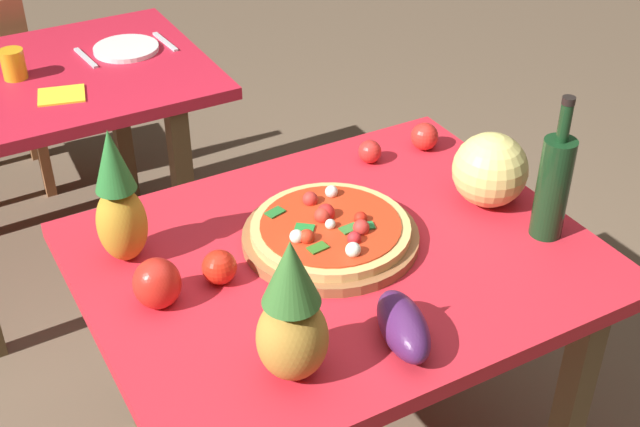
{
  "coord_description": "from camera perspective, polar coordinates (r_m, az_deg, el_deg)",
  "views": [
    {
      "loc": [
        -0.8,
        -1.34,
        1.93
      ],
      "look_at": [
        0.01,
        0.1,
        0.81
      ],
      "focal_mm": 47.86,
      "sensor_mm": 36.0,
      "label": 1
    }
  ],
  "objects": [
    {
      "name": "display_table",
      "position": [
        2.01,
        1.22,
        -4.89
      ],
      "size": [
        1.13,
        0.91,
        0.76
      ],
      "color": "brown",
      "rests_on": "ground_plane"
    },
    {
      "name": "background_table",
      "position": [
        2.95,
        -18.21,
        6.77
      ],
      "size": [
        1.1,
        0.79,
        0.76
      ],
      "color": "brown",
      "rests_on": "ground_plane"
    },
    {
      "name": "pizza_board",
      "position": [
        1.98,
        0.7,
        -1.61
      ],
      "size": [
        0.41,
        0.41,
        0.02
      ],
      "primitive_type": "cylinder",
      "color": "#925B35",
      "rests_on": "display_table"
    },
    {
      "name": "pizza",
      "position": [
        1.96,
        0.71,
        -0.95
      ],
      "size": [
        0.37,
        0.37,
        0.06
      ],
      "color": "#E1B366",
      "rests_on": "pizza_board"
    },
    {
      "name": "wine_bottle",
      "position": [
        2.01,
        15.34,
        1.86
      ],
      "size": [
        0.08,
        0.08,
        0.36
      ],
      "color": "#133318",
      "rests_on": "display_table"
    },
    {
      "name": "pineapple_left",
      "position": [
        1.91,
        -13.31,
        0.67
      ],
      "size": [
        0.11,
        0.11,
        0.33
      ],
      "color": "#BF8B27",
      "rests_on": "display_table"
    },
    {
      "name": "pineapple_right",
      "position": [
        1.57,
        -1.89,
        -6.93
      ],
      "size": [
        0.14,
        0.14,
        0.31
      ],
      "color": "#B68433",
      "rests_on": "display_table"
    },
    {
      "name": "melon",
      "position": [
        2.12,
        11.3,
        2.88
      ],
      "size": [
        0.19,
        0.19,
        0.19
      ],
      "primitive_type": "sphere",
      "color": "#DED071",
      "rests_on": "display_table"
    },
    {
      "name": "bell_pepper",
      "position": [
        1.82,
        -10.84,
        -4.61
      ],
      "size": [
        0.1,
        0.1,
        0.11
      ],
      "primitive_type": "ellipsoid",
      "color": "red",
      "rests_on": "display_table"
    },
    {
      "name": "eggplant",
      "position": [
        1.7,
        5.59,
        -7.5
      ],
      "size": [
        0.14,
        0.22,
        0.09
      ],
      "primitive_type": "ellipsoid",
      "rotation": [
        0.0,
        0.0,
        1.31
      ],
      "color": "#461D4F",
      "rests_on": "display_table"
    },
    {
      "name": "tomato_by_bottle",
      "position": [
        2.35,
        7.0,
        5.13
      ],
      "size": [
        0.08,
        0.08,
        0.08
      ],
      "primitive_type": "sphere",
      "color": "red",
      "rests_on": "display_table"
    },
    {
      "name": "tomato_near_board",
      "position": [
        1.86,
        -6.75,
        -3.58
      ],
      "size": [
        0.08,
        0.08,
        0.08
      ],
      "primitive_type": "sphere",
      "color": "red",
      "rests_on": "display_table"
    },
    {
      "name": "tomato_beside_pepper",
      "position": [
        2.28,
        3.35,
        4.15
      ],
      "size": [
        0.06,
        0.06,
        0.06
      ],
      "primitive_type": "sphere",
      "color": "red",
      "rests_on": "display_table"
    },
    {
      "name": "drinking_glass_juice",
      "position": [
        2.9,
        -19.82,
        9.37
      ],
      "size": [
        0.08,
        0.08,
        0.1
      ],
      "primitive_type": "cylinder",
      "color": "orange",
      "rests_on": "background_table"
    },
    {
      "name": "dinner_plate",
      "position": [
        3.02,
        -12.84,
        10.7
      ],
      "size": [
        0.22,
        0.22,
        0.02
      ],
      "primitive_type": "cylinder",
      "color": "white",
      "rests_on": "background_table"
    },
    {
      "name": "fork_utensil",
      "position": [
        2.99,
        -15.39,
        10.0
      ],
      "size": [
        0.03,
        0.18,
        0.01
      ],
      "primitive_type": "cube",
      "rotation": [
        0.0,
        0.0,
        0.09
      ],
      "color": "silver",
      "rests_on": "background_table"
    },
    {
      "name": "knife_utensil",
      "position": [
        3.06,
        -10.31,
        11.23
      ],
      "size": [
        0.03,
        0.18,
        0.01
      ],
      "primitive_type": "cube",
      "rotation": [
        0.0,
        0.0,
        0.07
      ],
      "color": "silver",
      "rests_on": "background_table"
    },
    {
      "name": "napkin_folded",
      "position": [
        2.75,
        -16.9,
        7.58
      ],
      "size": [
        0.17,
        0.15,
        0.01
      ],
      "primitive_type": "cube",
      "rotation": [
        0.0,
        0.0,
        -0.25
      ],
      "color": "yellow",
      "rests_on": "background_table"
    }
  ]
}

